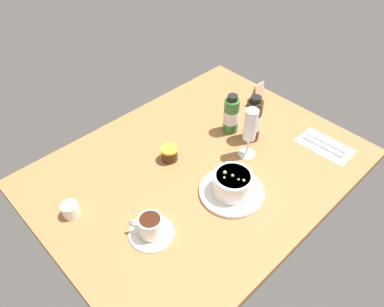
{
  "coord_description": "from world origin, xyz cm",
  "views": [
    {
      "loc": [
        -65.04,
        -63.91,
        92.74
      ],
      "look_at": [
        -3.74,
        0.06,
        8.51
      ],
      "focal_mm": 34.76,
      "sensor_mm": 36.0,
      "label": 1
    }
  ],
  "objects": [
    {
      "name": "sauce_bottle_green",
      "position": [
        22.25,
        5.94,
        7.3
      ],
      "size": [
        5.89,
        5.89,
        16.1
      ],
      "color": "#337233",
      "rests_on": "ground_plane"
    },
    {
      "name": "jam_jar",
      "position": [
        -5.22,
        10.0,
        2.67
      ],
      "size": [
        6.11,
        6.11,
        5.28
      ],
      "color": "#3C270E",
      "rests_on": "ground_plane"
    },
    {
      "name": "cutlery_setting",
      "position": [
        40.84,
        -24.26,
        0.26
      ],
      "size": [
        11.72,
        20.02,
        0.9
      ],
      "color": "white",
      "rests_on": "ground_plane"
    },
    {
      "name": "wine_glass",
      "position": [
        16.63,
        -7.28,
        12.39
      ],
      "size": [
        6.15,
        6.15,
        19.52
      ],
      "color": "white",
      "rests_on": "ground_plane"
    },
    {
      "name": "menu_card",
      "position": [
        44.14,
        10.33,
        4.61
      ],
      "size": [
        5.48,
        4.39,
        9.3
      ],
      "color": "#D4A587",
      "rests_on": "ground_plane"
    },
    {
      "name": "creamer_jug",
      "position": [
        -43.33,
        12.51,
        2.31
      ],
      "size": [
        6.21,
        5.18,
        5.12
      ],
      "color": "white",
      "rests_on": "ground_plane"
    },
    {
      "name": "coffee_cup",
      "position": [
        -29.98,
        -9.91,
        3.06
      ],
      "size": [
        13.54,
        13.54,
        7.02
      ],
      "color": "white",
      "rests_on": "ground_plane"
    },
    {
      "name": "porridge_bowl",
      "position": [
        -1.17,
        -15.88,
        3.86
      ],
      "size": [
        21.12,
        21.12,
        9.07
      ],
      "color": "white",
      "rests_on": "ground_plane"
    },
    {
      "name": "sauce_bottle_brown",
      "position": [
        24.51,
        -2.55,
        8.57
      ],
      "size": [
        5.99,
        5.99,
        18.66
      ],
      "color": "#382314",
      "rests_on": "ground_plane"
    },
    {
      "name": "ground_plane",
      "position": [
        0.0,
        0.0,
        -1.5
      ],
      "size": [
        110.0,
        84.0,
        3.0
      ],
      "primitive_type": "cube",
      "color": "#9E6B3D"
    }
  ]
}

